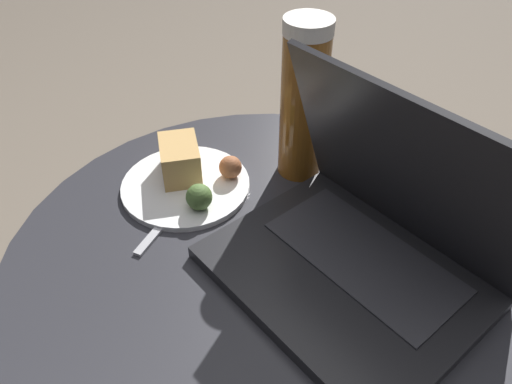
{
  "coord_description": "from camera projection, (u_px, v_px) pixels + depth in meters",
  "views": [
    {
      "loc": [
        0.33,
        -0.32,
        1.0
      ],
      "look_at": [
        -0.04,
        0.02,
        0.58
      ],
      "focal_mm": 35.0,
      "sensor_mm": 36.0,
      "label": 1
    }
  ],
  "objects": [
    {
      "name": "snack_plate",
      "position": [
        187.0,
        176.0,
        0.76
      ],
      "size": [
        0.2,
        0.2,
        0.06
      ],
      "color": "white",
      "rests_on": "table"
    },
    {
      "name": "laptop",
      "position": [
        363.0,
        242.0,
        0.61
      ],
      "size": [
        0.33,
        0.26,
        0.25
      ],
      "color": "#232326",
      "rests_on": "table"
    },
    {
      "name": "table",
      "position": [
        265.0,
        315.0,
        0.76
      ],
      "size": [
        0.7,
        0.7,
        0.51
      ],
      "color": "black",
      "rests_on": "ground_plane"
    },
    {
      "name": "fork",
      "position": [
        181.0,
        203.0,
        0.74
      ],
      "size": [
        0.1,
        0.19,
        0.0
      ],
      "color": "#B2B2B7",
      "rests_on": "table"
    },
    {
      "name": "beer_glass",
      "position": [
        303.0,
        102.0,
        0.73
      ],
      "size": [
        0.07,
        0.07,
        0.25
      ],
      "color": "brown",
      "rests_on": "table"
    }
  ]
}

